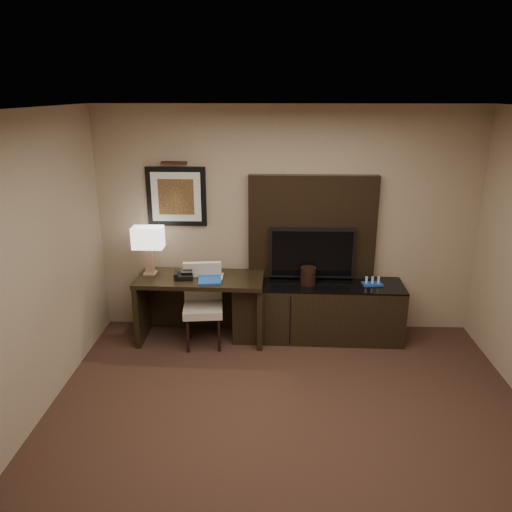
{
  "coord_description": "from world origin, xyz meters",
  "views": [
    {
      "loc": [
        -0.15,
        -3.26,
        2.83
      ],
      "look_at": [
        -0.34,
        1.8,
        1.15
      ],
      "focal_mm": 35.0,
      "sensor_mm": 36.0,
      "label": 1
    }
  ],
  "objects_px": {
    "desk": "(201,308)",
    "credenza": "(317,310)",
    "ice_bucket": "(308,276)",
    "desk_chair": "(203,308)",
    "minibar_tray": "(372,282)",
    "desk_phone": "(184,274)",
    "tv": "(312,253)",
    "table_lamp": "(149,251)"
  },
  "relations": [
    {
      "from": "table_lamp",
      "to": "minibar_tray",
      "type": "xyz_separation_m",
      "value": [
        2.6,
        -0.0,
        -0.34
      ]
    },
    {
      "from": "table_lamp",
      "to": "ice_bucket",
      "type": "distance_m",
      "value": 1.87
    },
    {
      "from": "table_lamp",
      "to": "minibar_tray",
      "type": "bearing_deg",
      "value": -0.06
    },
    {
      "from": "desk",
      "to": "tv",
      "type": "xyz_separation_m",
      "value": [
        1.3,
        0.24,
        0.63
      ]
    },
    {
      "from": "tv",
      "to": "desk_chair",
      "type": "distance_m",
      "value": 1.43
    },
    {
      "from": "desk",
      "to": "desk_phone",
      "type": "height_order",
      "value": "desk_phone"
    },
    {
      "from": "tv",
      "to": "desk",
      "type": "bearing_deg",
      "value": -169.53
    },
    {
      "from": "desk",
      "to": "minibar_tray",
      "type": "xyz_separation_m",
      "value": [
        2.0,
        0.09,
        0.33
      ]
    },
    {
      "from": "desk",
      "to": "minibar_tray",
      "type": "height_order",
      "value": "desk"
    },
    {
      "from": "desk",
      "to": "tv",
      "type": "height_order",
      "value": "tv"
    },
    {
      "from": "credenza",
      "to": "table_lamp",
      "type": "xyz_separation_m",
      "value": [
        -1.98,
        -0.01,
        0.73
      ]
    },
    {
      "from": "ice_bucket",
      "to": "table_lamp",
      "type": "bearing_deg",
      "value": 179.95
    },
    {
      "from": "desk_chair",
      "to": "ice_bucket",
      "type": "relative_size",
      "value": 4.51
    },
    {
      "from": "desk_phone",
      "to": "ice_bucket",
      "type": "bearing_deg",
      "value": 0.35
    },
    {
      "from": "desk_phone",
      "to": "table_lamp",
      "type": "bearing_deg",
      "value": 156.68
    },
    {
      "from": "desk_phone",
      "to": "ice_bucket",
      "type": "height_order",
      "value": "ice_bucket"
    },
    {
      "from": "table_lamp",
      "to": "desk_phone",
      "type": "relative_size",
      "value": 2.77
    },
    {
      "from": "desk",
      "to": "credenza",
      "type": "xyz_separation_m",
      "value": [
        1.38,
        0.1,
        -0.05
      ]
    },
    {
      "from": "table_lamp",
      "to": "ice_bucket",
      "type": "height_order",
      "value": "table_lamp"
    },
    {
      "from": "ice_bucket",
      "to": "minibar_tray",
      "type": "xyz_separation_m",
      "value": [
        0.75,
        -0.0,
        -0.06
      ]
    },
    {
      "from": "credenza",
      "to": "tv",
      "type": "bearing_deg",
      "value": 120.89
    },
    {
      "from": "credenza",
      "to": "desk_chair",
      "type": "relative_size",
      "value": 2.16
    },
    {
      "from": "desk_chair",
      "to": "minibar_tray",
      "type": "distance_m",
      "value": 1.99
    },
    {
      "from": "desk",
      "to": "table_lamp",
      "type": "height_order",
      "value": "table_lamp"
    },
    {
      "from": "desk_phone",
      "to": "minibar_tray",
      "type": "distance_m",
      "value": 2.18
    },
    {
      "from": "credenza",
      "to": "minibar_tray",
      "type": "relative_size",
      "value": 8.73
    },
    {
      "from": "desk",
      "to": "tv",
      "type": "relative_size",
      "value": 1.46
    },
    {
      "from": "tv",
      "to": "ice_bucket",
      "type": "relative_size",
      "value": 4.9
    },
    {
      "from": "credenza",
      "to": "ice_bucket",
      "type": "height_order",
      "value": "ice_bucket"
    },
    {
      "from": "desk",
      "to": "credenza",
      "type": "height_order",
      "value": "desk"
    },
    {
      "from": "credenza",
      "to": "desk_chair",
      "type": "height_order",
      "value": "desk_chair"
    },
    {
      "from": "tv",
      "to": "minibar_tray",
      "type": "relative_size",
      "value": 4.4
    },
    {
      "from": "credenza",
      "to": "minibar_tray",
      "type": "height_order",
      "value": "minibar_tray"
    },
    {
      "from": "table_lamp",
      "to": "ice_bucket",
      "type": "xyz_separation_m",
      "value": [
        1.85,
        -0.0,
        -0.28
      ]
    },
    {
      "from": "tv",
      "to": "table_lamp",
      "type": "xyz_separation_m",
      "value": [
        -1.9,
        -0.15,
        0.05
      ]
    },
    {
      "from": "desk",
      "to": "desk_chair",
      "type": "bearing_deg",
      "value": -71.45
    },
    {
      "from": "desk_phone",
      "to": "minibar_tray",
      "type": "xyz_separation_m",
      "value": [
        2.18,
        0.14,
        -0.11
      ]
    },
    {
      "from": "table_lamp",
      "to": "credenza",
      "type": "bearing_deg",
      "value": 0.26
    },
    {
      "from": "desk",
      "to": "table_lamp",
      "type": "distance_m",
      "value": 0.91
    },
    {
      "from": "tv",
      "to": "desk_phone",
      "type": "bearing_deg",
      "value": -168.95
    },
    {
      "from": "tv",
      "to": "desk_phone",
      "type": "xyz_separation_m",
      "value": [
        -1.47,
        -0.29,
        -0.18
      ]
    },
    {
      "from": "desk_chair",
      "to": "minibar_tray",
      "type": "bearing_deg",
      "value": 0.73
    }
  ]
}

